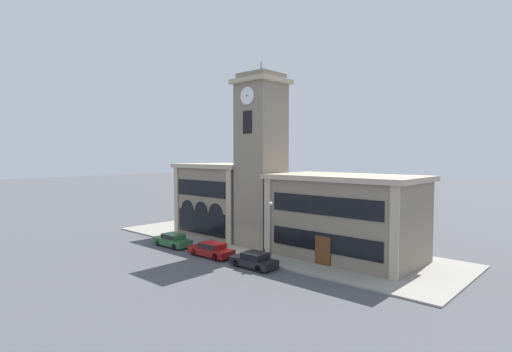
{
  "coord_description": "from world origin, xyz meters",
  "views": [
    {
      "loc": [
        27.12,
        -25.4,
        9.45
      ],
      "look_at": [
        1.12,
        3.0,
        7.4
      ],
      "focal_mm": 28.0,
      "sensor_mm": 36.0,
      "label": 1
    }
  ],
  "objects_px": {
    "street_lamp": "(271,222)",
    "bollard": "(264,255)",
    "parked_car_near": "(173,240)",
    "parked_car_far": "(254,260)",
    "parked_car_mid": "(212,249)"
  },
  "relations": [
    {
      "from": "parked_car_mid",
      "to": "street_lamp",
      "type": "xyz_separation_m",
      "value": [
        5.63,
        1.82,
        2.95
      ]
    },
    {
      "from": "parked_car_far",
      "to": "bollard",
      "type": "bearing_deg",
      "value": -75.8
    },
    {
      "from": "parked_car_near",
      "to": "bollard",
      "type": "height_order",
      "value": "parked_car_near"
    },
    {
      "from": "street_lamp",
      "to": "bollard",
      "type": "height_order",
      "value": "street_lamp"
    },
    {
      "from": "parked_car_far",
      "to": "parked_car_near",
      "type": "bearing_deg",
      "value": -1.25
    },
    {
      "from": "parked_car_near",
      "to": "parked_car_far",
      "type": "relative_size",
      "value": 1.1
    },
    {
      "from": "parked_car_mid",
      "to": "street_lamp",
      "type": "height_order",
      "value": "street_lamp"
    },
    {
      "from": "parked_car_near",
      "to": "street_lamp",
      "type": "bearing_deg",
      "value": -172.39
    },
    {
      "from": "parked_car_mid",
      "to": "parked_car_far",
      "type": "relative_size",
      "value": 1.15
    },
    {
      "from": "parked_car_near",
      "to": "parked_car_mid",
      "type": "height_order",
      "value": "parked_car_near"
    },
    {
      "from": "parked_car_near",
      "to": "bollard",
      "type": "distance_m",
      "value": 11.05
    },
    {
      "from": "street_lamp",
      "to": "bollard",
      "type": "distance_m",
      "value": 3.08
    },
    {
      "from": "parked_car_mid",
      "to": "parked_car_near",
      "type": "bearing_deg",
      "value": -1.25
    },
    {
      "from": "parked_car_mid",
      "to": "bollard",
      "type": "relative_size",
      "value": 4.41
    },
    {
      "from": "street_lamp",
      "to": "bollard",
      "type": "bearing_deg",
      "value": 179.99
    }
  ]
}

